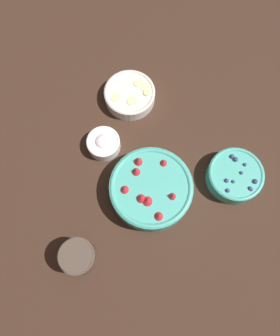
# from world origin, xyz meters

# --- Properties ---
(ground_plane) EXTENTS (4.00, 4.00, 0.00)m
(ground_plane) POSITION_xyz_m (0.00, 0.00, 0.00)
(ground_plane) COLOR #382319
(bowl_strawberries) EXTENTS (0.24, 0.24, 0.09)m
(bowl_strawberries) POSITION_xyz_m (0.01, -0.06, 0.04)
(bowl_strawberries) COLOR #47AD9E
(bowl_strawberries) RESTS_ON ground_plane
(bowl_blueberries) EXTENTS (0.16, 0.16, 0.06)m
(bowl_blueberries) POSITION_xyz_m (0.21, -0.21, 0.03)
(bowl_blueberries) COLOR #47AD9E
(bowl_blueberries) RESTS_ON ground_plane
(bowl_bananas) EXTENTS (0.16, 0.16, 0.05)m
(bowl_bananas) POSITION_xyz_m (0.20, 0.21, 0.03)
(bowl_bananas) COLOR silver
(bowl_bananas) RESTS_ON ground_plane
(bowl_cream) EXTENTS (0.10, 0.10, 0.05)m
(bowl_cream) POSITION_xyz_m (0.02, 0.15, 0.03)
(bowl_cream) COLOR white
(bowl_cream) RESTS_ON ground_plane
(jar_chocolate) EXTENTS (0.10, 0.10, 0.09)m
(jar_chocolate) POSITION_xyz_m (-0.27, -0.05, 0.04)
(jar_chocolate) COLOR #4C3D33
(jar_chocolate) RESTS_ON ground_plane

